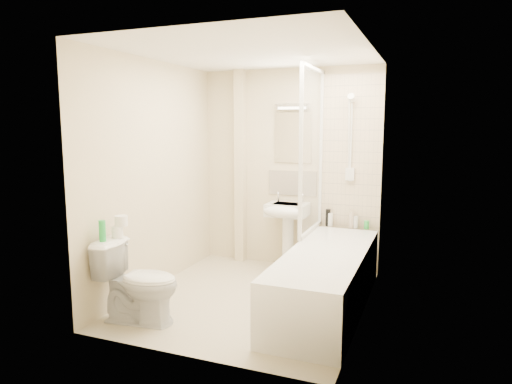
% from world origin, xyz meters
% --- Properties ---
extents(floor, '(2.50, 2.50, 0.00)m').
position_xyz_m(floor, '(0.00, 0.00, 0.00)').
color(floor, beige).
rests_on(floor, ground).
extents(wall_back, '(2.20, 0.02, 2.40)m').
position_xyz_m(wall_back, '(0.00, 1.25, 1.20)').
color(wall_back, beige).
rests_on(wall_back, ground).
extents(wall_left, '(0.02, 2.50, 2.40)m').
position_xyz_m(wall_left, '(-1.10, 0.00, 1.20)').
color(wall_left, beige).
rests_on(wall_left, ground).
extents(wall_right, '(0.02, 2.50, 2.40)m').
position_xyz_m(wall_right, '(1.10, 0.00, 1.20)').
color(wall_right, beige).
rests_on(wall_right, ground).
extents(ceiling, '(2.20, 2.50, 0.02)m').
position_xyz_m(ceiling, '(0.00, 0.00, 2.40)').
color(ceiling, white).
rests_on(ceiling, wall_back).
extents(tile_back, '(0.70, 0.01, 1.75)m').
position_xyz_m(tile_back, '(0.75, 1.24, 1.42)').
color(tile_back, beige).
rests_on(tile_back, wall_back).
extents(tile_right, '(0.01, 2.10, 1.75)m').
position_xyz_m(tile_right, '(1.09, 0.05, 1.42)').
color(tile_right, beige).
rests_on(tile_right, wall_right).
extents(pipe_boxing, '(0.12, 0.12, 2.40)m').
position_xyz_m(pipe_boxing, '(-0.62, 1.19, 1.20)').
color(pipe_boxing, beige).
rests_on(pipe_boxing, ground).
extents(splashback, '(0.60, 0.02, 0.30)m').
position_xyz_m(splashback, '(0.05, 1.24, 1.03)').
color(splashback, beige).
rests_on(splashback, wall_back).
extents(mirror, '(0.46, 0.01, 0.60)m').
position_xyz_m(mirror, '(0.05, 1.24, 1.58)').
color(mirror, white).
rests_on(mirror, wall_back).
extents(strip_light, '(0.42, 0.07, 0.07)m').
position_xyz_m(strip_light, '(0.05, 1.22, 1.95)').
color(strip_light, silver).
rests_on(strip_light, wall_back).
extents(bathtub, '(0.70, 2.10, 0.55)m').
position_xyz_m(bathtub, '(0.75, 0.05, 0.29)').
color(bathtub, white).
rests_on(bathtub, ground).
extents(shower_screen, '(0.04, 0.92, 1.80)m').
position_xyz_m(shower_screen, '(0.40, 0.80, 1.45)').
color(shower_screen, white).
rests_on(shower_screen, bathtub).
extents(shower_fixture, '(0.10, 0.16, 0.99)m').
position_xyz_m(shower_fixture, '(0.75, 1.19, 1.55)').
color(shower_fixture, white).
rests_on(shower_fixture, wall_back).
extents(pedestal_sink, '(0.48, 0.45, 0.92)m').
position_xyz_m(pedestal_sink, '(0.05, 1.01, 0.65)').
color(pedestal_sink, white).
rests_on(pedestal_sink, ground).
extents(bottle_black_a, '(0.06, 0.06, 0.20)m').
position_xyz_m(bottle_black_a, '(0.52, 1.16, 0.65)').
color(bottle_black_a, black).
rests_on(bottle_black_a, bathtub).
extents(bottle_white_a, '(0.06, 0.06, 0.16)m').
position_xyz_m(bottle_white_a, '(0.54, 1.16, 0.63)').
color(bottle_white_a, white).
rests_on(bottle_white_a, bathtub).
extents(bottle_cream, '(0.05, 0.05, 0.18)m').
position_xyz_m(bottle_cream, '(0.79, 1.16, 0.64)').
color(bottle_cream, beige).
rests_on(bottle_cream, bathtub).
extents(bottle_white_b, '(0.05, 0.05, 0.14)m').
position_xyz_m(bottle_white_b, '(0.84, 1.16, 0.62)').
color(bottle_white_b, silver).
rests_on(bottle_white_b, bathtub).
extents(bottle_green, '(0.06, 0.06, 0.10)m').
position_xyz_m(bottle_green, '(0.96, 1.16, 0.60)').
color(bottle_green, green).
rests_on(bottle_green, bathtub).
extents(toilet, '(0.57, 0.80, 0.73)m').
position_xyz_m(toilet, '(-0.72, -0.85, 0.36)').
color(toilet, white).
rests_on(toilet, ground).
extents(toilet_roll_lower, '(0.10, 0.10, 0.10)m').
position_xyz_m(toilet_roll_lower, '(-0.97, -0.80, 0.78)').
color(toilet_roll_lower, white).
rests_on(toilet_roll_lower, toilet).
extents(toilet_roll_upper, '(0.12, 0.12, 0.09)m').
position_xyz_m(toilet_roll_upper, '(-0.95, -0.76, 0.88)').
color(toilet_roll_upper, white).
rests_on(toilet_roll_upper, toilet_roll_lower).
extents(green_bottle, '(0.06, 0.06, 0.19)m').
position_xyz_m(green_bottle, '(-1.00, -0.96, 0.82)').
color(green_bottle, green).
rests_on(green_bottle, toilet).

